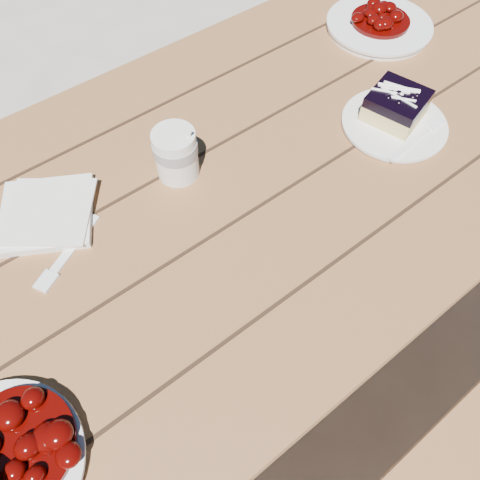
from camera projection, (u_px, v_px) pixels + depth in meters
ground at (221, 344)px, 1.45m from camera, size 60.00×60.00×0.00m
picnic_table at (212, 242)px, 0.96m from camera, size 2.00×1.55×0.75m
goulash_stew at (9, 446)px, 0.56m from camera, size 0.15×0.15×0.04m
dessert_plate at (394, 125)px, 0.91m from camera, size 0.20×0.20×0.01m
blueberry_cake at (396, 105)px, 0.89m from camera, size 0.12×0.12×0.06m
fork_dessert at (410, 143)px, 0.87m from camera, size 0.16×0.04×0.00m
coffee_cup at (176, 154)px, 0.81m from camera, size 0.07×0.07×0.09m
napkin_stack at (47, 214)px, 0.79m from camera, size 0.20×0.20×0.01m
fork_table at (75, 244)px, 0.76m from camera, size 0.15×0.10×0.00m
second_plate at (379, 26)px, 1.08m from camera, size 0.24×0.24×0.02m
second_stew at (382, 14)px, 1.05m from camera, size 0.13×0.13×0.04m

